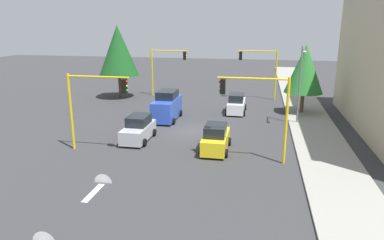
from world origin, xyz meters
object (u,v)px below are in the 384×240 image
car_yellow (216,139)px  car_white (236,104)px  tree_roadside_mid (305,69)px  tree_opposite_side (118,51)px  traffic_signal_far_left (261,65)px  street_lamp_curbside (301,77)px  car_silver (138,129)px  traffic_signal_far_right (166,63)px  delivery_van_blue (167,106)px  traffic_signal_near_left (259,102)px  traffic_signal_near_right (94,98)px

car_yellow → car_white: bearing=176.6°
tree_roadside_mid → tree_opposite_side: tree_opposite_side is taller
traffic_signal_far_left → car_yellow: 18.89m
street_lamp_curbside → car_silver: (6.78, -12.69, -3.45)m
traffic_signal_far_right → tree_opposite_side: 5.88m
car_silver → tree_opposite_side: bearing=-153.7°
tree_roadside_mid → car_yellow: 14.78m
traffic_signal_far_left → tree_opposite_side: bearing=-83.2°
street_lamp_curbside → delivery_van_blue: size_ratio=1.46×
delivery_van_blue → car_silver: 6.44m
traffic_signal_far_left → tree_roadside_mid: size_ratio=0.85×
traffic_signal_far_left → traffic_signal_near_left: bearing=-0.0°
delivery_van_blue → car_yellow: bearing=36.4°
tree_opposite_side → car_yellow: bearing=40.1°
tree_roadside_mid → delivery_van_blue: (4.78, -12.83, -3.23)m
traffic_signal_near_right → tree_roadside_mid: tree_roadside_mid is taller
traffic_signal_far_right → traffic_signal_near_right: bearing=0.1°
traffic_signal_far_right → delivery_van_blue: (10.78, 2.88, -2.78)m
traffic_signal_far_right → street_lamp_curbside: size_ratio=0.82×
traffic_signal_far_left → delivery_van_blue: 14.05m
traffic_signal_near_left → car_yellow: size_ratio=1.40×
tree_opposite_side → delivery_van_blue: (8.78, 8.17, -4.40)m
street_lamp_curbside → car_silver: street_lamp_curbside is taller
traffic_signal_far_left → delivery_van_blue: size_ratio=1.22×
traffic_signal_near_right → car_white: bearing=145.1°
street_lamp_curbside → tree_roadside_mid: bearing=169.7°
tree_roadside_mid → delivery_van_blue: size_ratio=1.44×
tree_roadside_mid → car_yellow: (12.38, -7.23, -3.62)m
traffic_signal_far_left → car_white: traffic_signal_far_left is taller
traffic_signal_far_left → tree_roadside_mid: tree_roadside_mid is taller
traffic_signal_far_left → car_silver: 19.75m
street_lamp_curbside → car_yellow: (7.99, -6.43, -3.45)m
tree_opposite_side → car_white: 16.00m
tree_opposite_side → car_yellow: size_ratio=2.10×
traffic_signal_near_left → delivery_van_blue: size_ratio=1.20×
traffic_signal_far_left → traffic_signal_far_right: traffic_signal_far_left is taller
traffic_signal_far_right → street_lamp_curbside: bearing=55.1°
tree_opposite_side → traffic_signal_far_right: bearing=110.7°
street_lamp_curbside → car_silver: bearing=-61.9°
street_lamp_curbside → car_white: 7.55m
tree_roadside_mid → car_white: tree_roadside_mid is taller
traffic_signal_near_right → traffic_signal_near_left: traffic_signal_near_left is taller
traffic_signal_far_right → car_white: 11.90m
traffic_signal_near_right → delivery_van_blue: (-9.22, 2.85, -2.66)m
traffic_signal_far_left → traffic_signal_near_left: 20.00m
traffic_signal_near_left → car_silver: size_ratio=1.39×
street_lamp_curbside → tree_opposite_side: (-8.39, -20.20, 1.33)m
tree_opposite_side → car_yellow: (16.38, 13.77, -4.78)m
traffic_signal_far_left → car_white: bearing=-18.2°
car_silver → traffic_signal_near_left: bearing=72.9°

